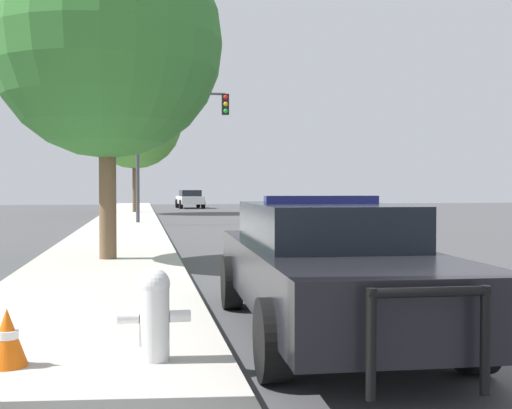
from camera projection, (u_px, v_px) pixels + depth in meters
The scene contains 9 objects.
ground_plane at pixel (506, 320), 7.84m from camera, with size 110.00×110.00×0.00m, color #474749.
sidewalk_left at pixel (75, 331), 6.94m from camera, with size 3.00×110.00×0.13m.
police_car at pixel (326, 264), 7.11m from camera, with size 2.15×5.46×1.53m.
fire_hydrant at pixel (154, 312), 5.51m from camera, with size 0.62×0.27×0.80m.
traffic_light at pixel (173, 129), 27.59m from camera, with size 4.01×0.35×5.72m.
car_background_distant at pixel (190, 199), 50.02m from camera, with size 2.14×4.14×1.42m.
tree_sidewalk_far at pixel (134, 122), 38.98m from camera, with size 5.73×5.73×8.37m.
tree_sidewalk_near at pixel (107, 43), 13.29m from camera, with size 4.82×4.82×6.92m.
traffic_cone at pixel (7, 337), 5.33m from camera, with size 0.34×0.34×0.48m.
Camera 1 is at (-4.39, -7.14, 1.62)m, focal length 45.00 mm.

